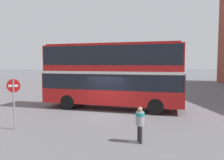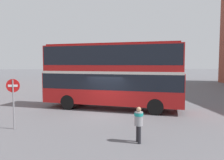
# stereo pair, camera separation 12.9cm
# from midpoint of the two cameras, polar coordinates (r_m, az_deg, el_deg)

# --- Properties ---
(ground_plane) EXTENTS (240.00, 240.00, 0.00)m
(ground_plane) POSITION_cam_midpoint_polar(r_m,az_deg,el_deg) (14.88, -1.65, -8.95)
(ground_plane) COLOR #5B5B60
(double_decker_bus) EXTENTS (10.55, 5.87, 4.86)m
(double_decker_bus) POSITION_cam_midpoint_polar(r_m,az_deg,el_deg) (16.28, 0.23, 2.12)
(double_decker_bus) COLOR red
(double_decker_bus) RESTS_ON ground_plane
(pedestrian_foreground) EXTENTS (0.43, 0.43, 1.56)m
(pedestrian_foreground) POSITION_cam_midpoint_polar(r_m,az_deg,el_deg) (9.60, 7.37, -10.54)
(pedestrian_foreground) COLOR #232328
(pedestrian_foreground) RESTS_ON ground_plane
(parked_car_kerb_near) EXTENTS (4.42, 1.81, 1.48)m
(parked_car_kerb_near) POSITION_cam_midpoint_polar(r_m,az_deg,el_deg) (31.65, 3.97, -0.55)
(parked_car_kerb_near) COLOR navy
(parked_car_kerb_near) RESTS_ON ground_plane
(no_entry_sign) EXTENTS (0.69, 0.08, 2.62)m
(no_entry_sign) POSITION_cam_midpoint_polar(r_m,az_deg,el_deg) (12.38, -24.12, -3.60)
(no_entry_sign) COLOR gray
(no_entry_sign) RESTS_ON ground_plane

